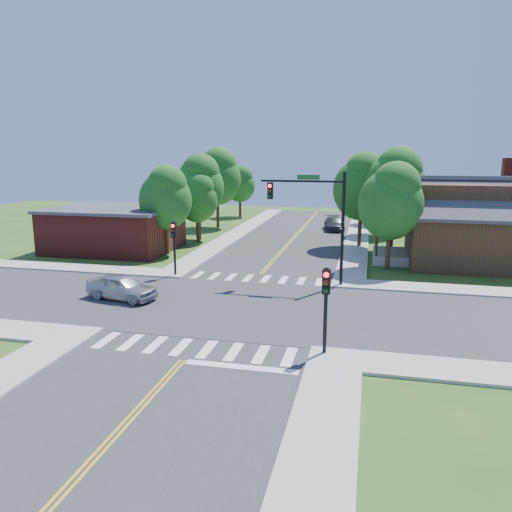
% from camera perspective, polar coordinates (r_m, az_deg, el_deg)
% --- Properties ---
extents(ground, '(100.00, 100.00, 0.00)m').
position_cam_1_polar(ground, '(27.78, -2.75, -5.79)').
color(ground, '#2A4B17').
rests_on(ground, ground).
extents(road_ns, '(10.00, 90.00, 0.04)m').
position_cam_1_polar(road_ns, '(27.78, -2.75, -5.75)').
color(road_ns, '#2D2D30').
rests_on(road_ns, ground).
extents(road_ew, '(90.00, 10.00, 0.04)m').
position_cam_1_polar(road_ew, '(27.78, -2.75, -5.74)').
color(road_ew, '#2D2D30').
rests_on(road_ew, ground).
extents(intersection_patch, '(10.20, 10.20, 0.06)m').
position_cam_1_polar(intersection_patch, '(27.78, -2.75, -5.79)').
color(intersection_patch, '#2D2D30').
rests_on(intersection_patch, ground).
extents(sidewalk_ne, '(40.00, 40.00, 0.14)m').
position_cam_1_polar(sidewalk_ne, '(43.00, 24.21, -0.36)').
color(sidewalk_ne, '#9E9B93').
rests_on(sidewalk_ne, ground).
extents(sidewalk_nw, '(40.00, 40.00, 0.14)m').
position_cam_1_polar(sidewalk_nw, '(48.00, -15.97, 1.44)').
color(sidewalk_nw, '#9E9B93').
rests_on(sidewalk_nw, ground).
extents(crosswalk_north, '(8.85, 2.00, 0.01)m').
position_cam_1_polar(crosswalk_north, '(33.54, 0.11, -2.57)').
color(crosswalk_north, white).
rests_on(crosswalk_north, ground).
extents(crosswalk_south, '(8.85, 2.00, 0.01)m').
position_cam_1_polar(crosswalk_south, '(22.22, -7.13, -10.40)').
color(crosswalk_south, white).
rests_on(crosswalk_south, ground).
extents(centerline, '(0.30, 90.00, 0.01)m').
position_cam_1_polar(centerline, '(27.77, -2.75, -5.70)').
color(centerline, gold).
rests_on(centerline, ground).
extents(stop_bar, '(4.60, 0.45, 0.09)m').
position_cam_1_polar(stop_bar, '(20.32, -1.70, -12.67)').
color(stop_bar, white).
rests_on(stop_bar, ground).
extents(signal_mast_ne, '(5.30, 0.42, 7.20)m').
position_cam_1_polar(signal_mast_ne, '(31.43, 6.86, 5.28)').
color(signal_mast_ne, black).
rests_on(signal_mast_ne, ground).
extents(signal_pole_se, '(0.34, 0.42, 3.80)m').
position_cam_1_polar(signal_pole_se, '(20.73, 8.00, -4.42)').
color(signal_pole_se, black).
rests_on(signal_pole_se, ground).
extents(signal_pole_nw, '(0.34, 0.42, 3.80)m').
position_cam_1_polar(signal_pole_nw, '(34.07, -9.35, 2.00)').
color(signal_pole_nw, black).
rests_on(signal_pole_nw, ground).
extents(house_ne, '(13.05, 8.80, 7.11)m').
position_cam_1_polar(house_ne, '(40.80, 24.04, 3.70)').
color(house_ne, '#332411').
rests_on(house_ne, ground).
extents(building_nw, '(10.40, 8.40, 3.73)m').
position_cam_1_polar(building_nw, '(44.68, -15.88, 3.04)').
color(building_nw, maroon).
rests_on(building_nw, ground).
extents(tree_e_a, '(4.57, 4.34, 7.77)m').
position_cam_1_polar(tree_e_a, '(36.53, 15.29, 6.25)').
color(tree_e_a, '#382314').
rests_on(tree_e_a, ground).
extents(tree_e_b, '(5.20, 4.94, 8.85)m').
position_cam_1_polar(tree_e_b, '(43.33, 15.64, 8.01)').
color(tree_e_b, '#382314').
rests_on(tree_e_b, ground).
extents(tree_e_c, '(4.70, 4.46, 7.98)m').
position_cam_1_polar(tree_e_c, '(51.87, 14.70, 8.01)').
color(tree_e_c, '#382314').
rests_on(tree_e_c, ground).
extents(tree_e_d, '(4.68, 4.45, 7.96)m').
position_cam_1_polar(tree_e_d, '(60.04, 14.84, 8.48)').
color(tree_e_d, '#382314').
rests_on(tree_e_d, ground).
extents(tree_w_a, '(4.33, 4.11, 7.36)m').
position_cam_1_polar(tree_w_a, '(41.43, -10.26, 6.74)').
color(tree_w_a, '#382314').
rests_on(tree_w_a, ground).
extents(tree_w_b, '(4.84, 4.60, 8.23)m').
position_cam_1_polar(tree_w_b, '(47.93, -6.53, 8.22)').
color(tree_w_b, '#382314').
rests_on(tree_w_b, ground).
extents(tree_w_c, '(5.21, 4.95, 8.86)m').
position_cam_1_polar(tree_w_c, '(55.66, -4.39, 9.20)').
color(tree_w_c, '#382314').
rests_on(tree_w_c, ground).
extents(tree_w_d, '(3.91, 3.71, 6.64)m').
position_cam_1_polar(tree_w_d, '(64.88, -1.79, 8.33)').
color(tree_w_d, '#382314').
rests_on(tree_w_d, ground).
extents(tree_house, '(4.95, 4.71, 8.42)m').
position_cam_1_polar(tree_house, '(44.77, 12.08, 7.94)').
color(tree_house, '#382314').
rests_on(tree_house, ground).
extents(tree_bldg, '(3.85, 3.66, 6.54)m').
position_cam_1_polar(tree_bldg, '(46.84, -6.68, 6.77)').
color(tree_bldg, '#382314').
rests_on(tree_bldg, ground).
extents(car_silver, '(3.51, 5.00, 1.46)m').
position_cam_1_polar(car_silver, '(29.80, -15.10, -3.51)').
color(car_silver, '#B8BBC0').
rests_on(car_silver, ground).
extents(car_dgrey, '(3.43, 5.40, 1.39)m').
position_cam_1_polar(car_dgrey, '(54.50, 8.92, 3.63)').
color(car_dgrey, '#303336').
rests_on(car_dgrey, ground).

